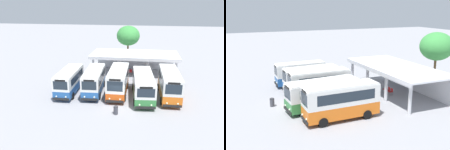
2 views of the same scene
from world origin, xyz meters
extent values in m
plane|color=#939399|center=(0.00, 0.00, 0.00)|extent=(180.00, 180.00, 0.00)
cylinder|color=black|center=(-6.04, 0.96, 0.45)|extent=(0.23, 0.90, 0.90)
cylinder|color=black|center=(-8.05, 0.92, 0.45)|extent=(0.23, 0.90, 0.90)
cylinder|color=black|center=(-6.11, 5.07, 0.45)|extent=(0.23, 0.90, 0.90)
cylinder|color=black|center=(-8.12, 5.03, 0.45)|extent=(0.23, 0.90, 0.90)
cube|color=#23569E|center=(-7.08, 3.00, 0.89)|extent=(2.22, 6.67, 1.01)
cube|color=white|center=(-7.08, 3.00, 2.19)|extent=(2.22, 6.67, 1.58)
cube|color=white|center=(-7.08, 3.00, 3.04)|extent=(2.16, 6.47, 0.12)
cube|color=black|center=(-7.02, -0.35, 0.52)|extent=(2.01, 0.13, 0.28)
cube|color=#1E2833|center=(-7.02, -0.31, 2.24)|extent=(1.73, 0.08, 1.03)
cube|color=black|center=(-7.02, -0.31, 2.86)|extent=(1.27, 0.07, 0.24)
cube|color=#1E2833|center=(-6.03, 3.11, 2.24)|extent=(0.13, 5.31, 0.87)
cube|color=#1E2833|center=(-8.13, 3.08, 2.24)|extent=(0.13, 5.31, 0.87)
sphere|color=#EAEACC|center=(-6.44, -0.33, 0.83)|extent=(0.20, 0.20, 0.20)
sphere|color=#EAEACC|center=(-7.60, -0.35, 0.83)|extent=(0.20, 0.20, 0.20)
cylinder|color=black|center=(-2.74, 1.43, 0.45)|extent=(0.27, 0.91, 0.90)
cylinder|color=black|center=(-4.76, 1.32, 0.45)|extent=(0.27, 0.91, 0.90)
cylinder|color=black|center=(-2.98, 5.69, 0.45)|extent=(0.27, 0.91, 0.90)
cylinder|color=black|center=(-5.00, 5.57, 0.45)|extent=(0.27, 0.91, 0.90)
cube|color=#23569E|center=(-3.87, 3.50, 0.89)|extent=(2.50, 6.98, 1.02)
cube|color=silver|center=(-3.87, 3.50, 2.20)|extent=(2.50, 6.98, 1.61)
cube|color=silver|center=(-3.87, 3.50, 3.07)|extent=(2.43, 6.77, 0.12)
cube|color=black|center=(-3.68, 0.04, 0.52)|extent=(2.02, 0.21, 0.28)
cube|color=#1E2833|center=(-3.68, 0.09, 2.25)|extent=(1.74, 0.15, 1.05)
cube|color=black|center=(-3.68, 0.09, 2.89)|extent=(1.27, 0.12, 0.24)
cube|color=#1E2833|center=(-2.83, 3.66, 2.25)|extent=(0.35, 5.49, 0.88)
cube|color=#1E2833|center=(-4.93, 3.55, 2.25)|extent=(0.35, 5.49, 0.88)
sphere|color=#EAEACC|center=(-3.10, 0.09, 0.83)|extent=(0.20, 0.20, 0.20)
sphere|color=#EAEACC|center=(-4.26, 0.02, 0.83)|extent=(0.20, 0.20, 0.20)
cylinder|color=black|center=(0.41, 1.31, 0.45)|extent=(0.23, 0.90, 0.90)
cylinder|color=black|center=(-1.70, 1.29, 0.45)|extent=(0.23, 0.90, 0.90)
cylinder|color=black|center=(0.38, 5.61, 0.45)|extent=(0.23, 0.90, 0.90)
cylinder|color=black|center=(-1.74, 5.60, 0.45)|extent=(0.23, 0.90, 0.90)
cube|color=#D14C14|center=(-0.66, 3.45, 0.89)|extent=(2.27, 6.96, 1.02)
cube|color=silver|center=(-0.66, 3.45, 2.34)|extent=(2.27, 6.96, 1.87)
cube|color=silver|center=(-0.66, 3.45, 3.33)|extent=(2.20, 6.75, 0.12)
cube|color=black|center=(-0.63, -0.04, 0.52)|extent=(2.10, 0.12, 0.28)
cube|color=#1E2833|center=(-0.64, 0.00, 2.39)|extent=(1.82, 0.06, 1.21)
cube|color=black|center=(-0.64, 0.00, 3.15)|extent=(1.33, 0.06, 0.24)
cube|color=#1E2833|center=(0.43, 3.56, 2.39)|extent=(0.09, 5.55, 1.03)
cube|color=#1E2833|center=(-1.76, 3.55, 2.39)|extent=(0.09, 5.55, 1.03)
sphere|color=#EAEACC|center=(-0.03, -0.03, 0.83)|extent=(0.20, 0.20, 0.20)
sphere|color=#EAEACC|center=(-1.24, -0.04, 0.83)|extent=(0.20, 0.20, 0.20)
cylinder|color=black|center=(3.88, 0.48, 0.45)|extent=(0.30, 0.92, 0.90)
cylinder|color=black|center=(1.64, 0.27, 0.45)|extent=(0.30, 0.92, 0.90)
cylinder|color=black|center=(3.44, 5.21, 0.45)|extent=(0.30, 0.92, 0.90)
cylinder|color=black|center=(1.21, 5.01, 0.45)|extent=(0.30, 0.92, 0.90)
cube|color=#337F3D|center=(2.54, 2.74, 0.90)|extent=(3.03, 7.85, 1.03)
cube|color=silver|center=(2.54, 2.74, 2.19)|extent=(3.03, 7.85, 1.56)
cube|color=silver|center=(2.54, 2.74, 3.02)|extent=(2.94, 7.61, 0.12)
cube|color=black|center=(2.89, -1.10, 0.52)|extent=(2.22, 0.30, 0.28)
cube|color=#1E2833|center=(2.89, -1.06, 2.24)|extent=(1.92, 0.22, 1.01)
cube|color=black|center=(2.89, -1.06, 2.84)|extent=(1.40, 0.18, 0.24)
cube|color=#1E2833|center=(3.69, 2.95, 2.24)|extent=(0.60, 6.11, 0.86)
cube|color=#1E2833|center=(1.38, 2.74, 2.24)|extent=(0.60, 6.11, 0.86)
sphere|color=#EAEACC|center=(3.53, -1.04, 0.83)|extent=(0.20, 0.20, 0.20)
sphere|color=#EAEACC|center=(2.25, -1.15, 0.83)|extent=(0.20, 0.20, 0.20)
cylinder|color=black|center=(6.85, 1.17, 0.45)|extent=(0.24, 0.91, 0.90)
cylinder|color=black|center=(4.77, 1.11, 0.45)|extent=(0.24, 0.91, 0.90)
cylinder|color=black|center=(6.74, 5.63, 0.45)|extent=(0.24, 0.91, 0.90)
cylinder|color=black|center=(4.65, 5.58, 0.45)|extent=(0.24, 0.91, 0.90)
cube|color=orange|center=(5.75, 3.37, 0.98)|extent=(2.37, 7.26, 1.19)
cube|color=silver|center=(5.75, 3.37, 2.44)|extent=(2.37, 7.26, 1.73)
cube|color=silver|center=(5.75, 3.37, 3.37)|extent=(2.30, 7.04, 0.12)
cube|color=black|center=(5.84, -0.26, 0.52)|extent=(2.08, 0.15, 0.28)
cube|color=#1E2833|center=(5.84, -0.21, 2.49)|extent=(1.79, 0.10, 1.13)
cube|color=black|center=(5.84, -0.21, 3.19)|extent=(1.31, 0.08, 0.24)
cube|color=#1E2833|center=(6.83, 3.50, 2.49)|extent=(0.19, 5.76, 0.95)
cube|color=#1E2833|center=(4.67, 3.44, 2.49)|extent=(0.19, 5.76, 0.95)
sphere|color=#EAEACC|center=(6.44, -0.23, 0.83)|extent=(0.20, 0.20, 0.20)
sphere|color=#EAEACC|center=(5.24, -0.26, 0.83)|extent=(0.20, 0.20, 0.20)
cylinder|color=silver|center=(-5.53, 10.04, 1.60)|extent=(0.36, 0.36, 3.20)
cylinder|color=silver|center=(-1.24, 10.04, 1.60)|extent=(0.36, 0.36, 3.20)
cylinder|color=silver|center=(3.05, 10.04, 1.60)|extent=(0.36, 0.36, 3.20)
cylinder|color=silver|center=(7.35, 10.04, 1.60)|extent=(0.36, 0.36, 3.20)
cube|color=white|center=(0.91, 15.62, 1.60)|extent=(13.68, 0.20, 3.20)
cube|color=white|center=(0.91, 12.73, 3.30)|extent=(14.18, 6.48, 0.20)
cube|color=white|center=(0.91, 9.54, 3.06)|extent=(14.18, 0.10, 0.28)
cylinder|color=slate|center=(0.54, 11.47, 0.22)|extent=(0.03, 0.03, 0.44)
cylinder|color=slate|center=(0.18, 11.48, 0.22)|extent=(0.03, 0.03, 0.44)
cylinder|color=slate|center=(0.55, 11.82, 0.22)|extent=(0.03, 0.03, 0.44)
cylinder|color=slate|center=(0.20, 11.83, 0.22)|extent=(0.03, 0.03, 0.44)
cube|color=#B21E1E|center=(0.37, 11.65, 0.46)|extent=(0.46, 0.46, 0.04)
cube|color=#B21E1E|center=(0.38, 11.85, 0.66)|extent=(0.44, 0.06, 0.40)
cylinder|color=slate|center=(1.12, 11.49, 0.22)|extent=(0.03, 0.03, 0.44)
cylinder|color=slate|center=(0.77, 11.51, 0.22)|extent=(0.03, 0.03, 0.44)
cylinder|color=slate|center=(1.14, 11.84, 0.22)|extent=(0.03, 0.03, 0.44)
cylinder|color=slate|center=(0.79, 11.86, 0.22)|extent=(0.03, 0.03, 0.44)
cube|color=#B21E1E|center=(0.96, 11.67, 0.46)|extent=(0.46, 0.46, 0.04)
cube|color=#B21E1E|center=(0.96, 11.87, 0.66)|extent=(0.44, 0.06, 0.40)
cylinder|color=slate|center=(1.71, 11.49, 0.22)|extent=(0.03, 0.03, 0.44)
cylinder|color=slate|center=(1.36, 11.51, 0.22)|extent=(0.03, 0.03, 0.44)
cylinder|color=slate|center=(1.73, 11.85, 0.22)|extent=(0.03, 0.03, 0.44)
cylinder|color=slate|center=(1.38, 11.86, 0.22)|extent=(0.03, 0.03, 0.44)
cube|color=#B21E1E|center=(1.54, 11.68, 0.46)|extent=(0.46, 0.46, 0.04)
cube|color=#B21E1E|center=(1.55, 11.88, 0.66)|extent=(0.44, 0.06, 0.40)
cylinder|color=brown|center=(-0.83, 20.37, 1.73)|extent=(0.32, 0.32, 3.45)
ellipsoid|color=green|center=(-0.83, 20.37, 5.15)|extent=(4.52, 4.52, 3.84)
cylinder|color=#3F3F47|center=(-0.24, -2.06, 0.42)|extent=(0.48, 0.48, 0.85)
torus|color=black|center=(-0.24, -2.06, 0.87)|extent=(0.49, 0.49, 0.06)
camera|label=1|loc=(2.56, -23.19, 11.59)|focal=35.50mm
camera|label=2|loc=(28.07, -6.44, 10.41)|focal=44.14mm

